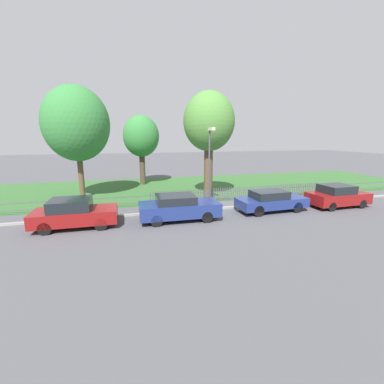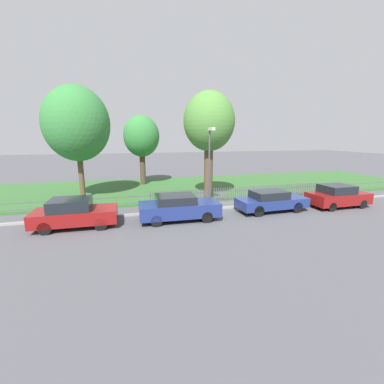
% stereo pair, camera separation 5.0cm
% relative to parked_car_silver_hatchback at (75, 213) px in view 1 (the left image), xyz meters
% --- Properties ---
extents(ground_plane, '(120.00, 120.00, 0.00)m').
position_rel_parked_car_silver_hatchback_xyz_m(ground_plane, '(10.79, 1.09, -0.75)').
color(ground_plane, '#4C4C51').
extents(kerb_stone, '(40.66, 0.20, 0.12)m').
position_rel_parked_car_silver_hatchback_xyz_m(kerb_stone, '(10.79, 1.19, -0.69)').
color(kerb_stone, gray).
rests_on(kerb_stone, ground).
extents(grass_strip, '(40.66, 11.79, 0.01)m').
position_rel_parked_car_silver_hatchback_xyz_m(grass_strip, '(10.79, 9.00, -0.75)').
color(grass_strip, '#33602D').
rests_on(grass_strip, ground).
extents(park_fence, '(40.66, 0.05, 0.98)m').
position_rel_parked_car_silver_hatchback_xyz_m(park_fence, '(10.79, 3.11, -0.26)').
color(park_fence, '#4C4C51').
rests_on(park_fence, ground).
extents(parked_car_silver_hatchback, '(4.11, 1.92, 1.49)m').
position_rel_parked_car_silver_hatchback_xyz_m(parked_car_silver_hatchback, '(0.00, 0.00, 0.00)').
color(parked_car_silver_hatchback, maroon).
rests_on(parked_car_silver_hatchback, ground).
extents(parked_car_black_saloon, '(4.45, 1.97, 1.43)m').
position_rel_parked_car_silver_hatchback_xyz_m(parked_car_black_saloon, '(5.41, -0.24, -0.01)').
color(parked_car_black_saloon, navy).
rests_on(parked_car_black_saloon, ground).
extents(parked_car_navy_estate, '(4.44, 1.81, 1.32)m').
position_rel_parked_car_silver_hatchback_xyz_m(parked_car_navy_estate, '(11.32, -0.09, -0.06)').
color(parked_car_navy_estate, navy).
rests_on(parked_car_navy_estate, ground).
extents(parked_car_red_compact, '(3.95, 1.88, 1.48)m').
position_rel_parked_car_silver_hatchback_xyz_m(parked_car_red_compact, '(16.18, -0.24, -0.01)').
color(parked_car_red_compact, maroon).
rests_on(parked_car_red_compact, ground).
extents(covered_motorcycle, '(2.08, 0.72, 1.05)m').
position_rel_parked_car_silver_hatchback_xyz_m(covered_motorcycle, '(5.36, 2.08, -0.10)').
color(covered_motorcycle, black).
rests_on(covered_motorcycle, ground).
extents(tree_nearest_kerb, '(4.65, 4.65, 8.16)m').
position_rel_parked_car_silver_hatchback_xyz_m(tree_nearest_kerb, '(-0.55, 6.78, 4.71)').
color(tree_nearest_kerb, brown).
rests_on(tree_nearest_kerb, ground).
extents(tree_behind_motorcycle, '(3.36, 3.36, 6.56)m').
position_rel_parked_car_silver_hatchback_xyz_m(tree_behind_motorcycle, '(4.33, 11.40, 3.82)').
color(tree_behind_motorcycle, '#473828').
rests_on(tree_behind_motorcycle, ground).
extents(tree_mid_park, '(3.69, 3.69, 7.78)m').
position_rel_parked_car_silver_hatchback_xyz_m(tree_mid_park, '(8.67, 4.35, 4.80)').
color(tree_mid_park, brown).
rests_on(tree_mid_park, ground).
extents(street_lamp, '(0.20, 0.78, 5.13)m').
position_rel_parked_car_silver_hatchback_xyz_m(street_lamp, '(7.80, 1.48, 2.53)').
color(street_lamp, '#47474C').
rests_on(street_lamp, ground).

